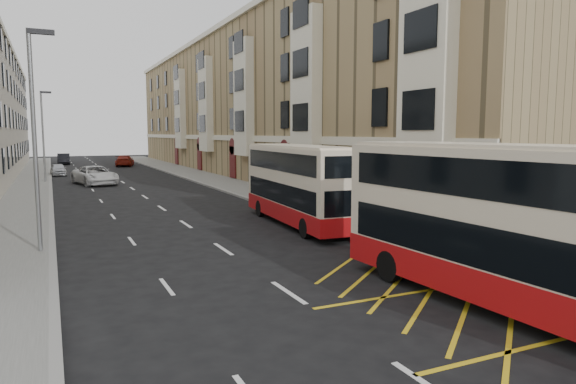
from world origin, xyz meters
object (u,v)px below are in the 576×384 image
double_decker_front (511,227)px  white_van (95,175)px  pedestrian_near (566,263)px  car_red (125,161)px  car_silver (58,170)px  street_lamp_near (35,128)px  pedestrian_far (425,227)px  street_lamp_far (43,131)px  double_decker_rear (299,185)px  car_dark (64,159)px

double_decker_front → white_van: double_decker_front is taller
double_decker_front → pedestrian_near: bearing=-8.4°
car_red → car_silver: bearing=70.3°
street_lamp_near → double_decker_front: 16.05m
pedestrian_far → car_silver: 46.18m
car_silver → street_lamp_far: bearing=-100.5°
street_lamp_far → pedestrian_near: 43.82m
white_van → car_red: size_ratio=1.13×
street_lamp_far → car_silver: bearing=82.3°
street_lamp_near → car_red: bearing=79.5°
street_lamp_far → double_decker_front: street_lamp_far is taller
double_decker_rear → pedestrian_near: double_decker_rear is taller
street_lamp_far → white_van: street_lamp_far is taller
pedestrian_far → white_van: 34.05m
double_decker_rear → car_silver: 38.45m
white_van → car_silver: size_ratio=1.56×
white_van → car_dark: white_van is taller
car_silver → car_dark: bearing=84.4°
pedestrian_near → white_van: 39.50m
street_lamp_near → car_silver: 38.77m
street_lamp_far → car_silver: (1.15, 8.54, -4.00)m
pedestrian_far → white_van: bearing=-75.4°
street_lamp_far → car_dark: 29.93m
pedestrian_near → car_dark: pedestrian_near is taller
double_decker_front → car_silver: size_ratio=2.84×
white_van → car_red: bearing=64.1°
street_lamp_far → car_red: bearing=66.1°
pedestrian_far → car_red: (-3.12, 57.79, -0.34)m
car_dark → car_red: size_ratio=0.91×
street_lamp_far → pedestrian_far: (12.70, -36.16, -3.55)m
car_silver → car_red: (8.43, 13.08, 0.11)m
street_lamp_far → pedestrian_far: bearing=-70.6°
car_dark → pedestrian_near: bearing=-80.2°
street_lamp_near → double_decker_rear: size_ratio=0.81×
street_lamp_near → double_decker_front: (10.82, -11.60, -2.50)m
pedestrian_near → car_silver: pedestrian_near is taller
double_decker_front → car_red: double_decker_front is taller
street_lamp_far → car_red: size_ratio=1.55×
white_van → car_red: white_van is taller
white_van → street_lamp_far: bearing=126.9°
double_decker_front → car_red: (-1.24, 63.22, -1.39)m
double_decker_front → car_dark: (-8.64, 71.20, -1.37)m
pedestrian_far → white_van: (-8.80, 32.89, -0.28)m
double_decker_rear → pedestrian_far: size_ratio=5.24×
street_lamp_near → white_van: street_lamp_near is taller
car_silver → car_dark: size_ratio=0.80×
street_lamp_near → white_van: bearing=81.7°
double_decker_rear → car_dark: (-9.17, 58.10, -1.21)m
pedestrian_far → car_dark: bearing=-81.3°
double_decker_rear → car_silver: (-10.20, 37.04, -1.34)m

